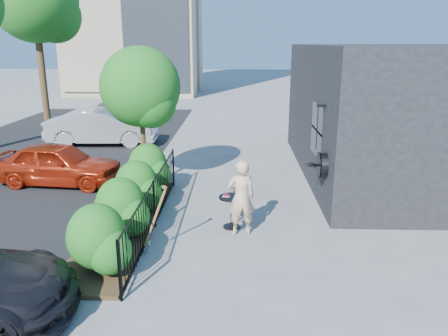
{
  "coord_description": "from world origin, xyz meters",
  "views": [
    {
      "loc": [
        0.39,
        -9.2,
        4.08
      ],
      "look_at": [
        0.06,
        0.75,
        1.2
      ],
      "focal_mm": 35.0,
      "sensor_mm": 36.0,
      "label": 1
    }
  ],
  "objects_px": {
    "woman": "(241,198)",
    "car_silver": "(102,127)",
    "shovel": "(154,224)",
    "patio_tree": "(143,92)",
    "street_tree_far": "(35,4)",
    "cafe_table": "(232,206)",
    "car_red": "(58,164)"
  },
  "relations": [
    {
      "from": "street_tree_far",
      "to": "patio_tree",
      "type": "bearing_deg",
      "value": -55.49
    },
    {
      "from": "woman",
      "to": "shovel",
      "type": "relative_size",
      "value": 1.15
    },
    {
      "from": "patio_tree",
      "to": "shovel",
      "type": "height_order",
      "value": "patio_tree"
    },
    {
      "from": "street_tree_far",
      "to": "shovel",
      "type": "height_order",
      "value": "street_tree_far"
    },
    {
      "from": "woman",
      "to": "shovel",
      "type": "xyz_separation_m",
      "value": [
        -1.72,
        -0.99,
        -0.2
      ]
    },
    {
      "from": "shovel",
      "to": "patio_tree",
      "type": "bearing_deg",
      "value": 103.51
    },
    {
      "from": "cafe_table",
      "to": "car_red",
      "type": "height_order",
      "value": "car_red"
    },
    {
      "from": "street_tree_far",
      "to": "car_silver",
      "type": "height_order",
      "value": "street_tree_far"
    },
    {
      "from": "car_red",
      "to": "woman",
      "type": "bearing_deg",
      "value": -116.0
    },
    {
      "from": "woman",
      "to": "shovel",
      "type": "bearing_deg",
      "value": 19.86
    },
    {
      "from": "shovel",
      "to": "car_red",
      "type": "distance_m",
      "value": 5.66
    },
    {
      "from": "street_tree_far",
      "to": "car_red",
      "type": "xyz_separation_m",
      "value": [
        5.02,
        -10.95,
        -5.29
      ]
    },
    {
      "from": "patio_tree",
      "to": "car_silver",
      "type": "distance_m",
      "value": 6.57
    },
    {
      "from": "shovel",
      "to": "cafe_table",
      "type": "bearing_deg",
      "value": 41.33
    },
    {
      "from": "woman",
      "to": "car_silver",
      "type": "height_order",
      "value": "woman"
    },
    {
      "from": "street_tree_far",
      "to": "shovel",
      "type": "bearing_deg",
      "value": -60.39
    },
    {
      "from": "patio_tree",
      "to": "car_red",
      "type": "relative_size",
      "value": 1.07
    },
    {
      "from": "car_red",
      "to": "car_silver",
      "type": "distance_m",
      "value": 5.26
    },
    {
      "from": "patio_tree",
      "to": "cafe_table",
      "type": "xyz_separation_m",
      "value": [
        2.49,
        -2.74,
        -2.25
      ]
    },
    {
      "from": "street_tree_far",
      "to": "cafe_table",
      "type": "xyz_separation_m",
      "value": [
        10.19,
        -13.94,
        -5.4
      ]
    },
    {
      "from": "cafe_table",
      "to": "woman",
      "type": "xyz_separation_m",
      "value": [
        0.2,
        -0.34,
        0.33
      ]
    },
    {
      "from": "street_tree_far",
      "to": "cafe_table",
      "type": "bearing_deg",
      "value": -53.83
    },
    {
      "from": "cafe_table",
      "to": "shovel",
      "type": "xyz_separation_m",
      "value": [
        -1.51,
        -1.33,
        0.13
      ]
    },
    {
      "from": "cafe_table",
      "to": "shovel",
      "type": "relative_size",
      "value": 0.54
    },
    {
      "from": "car_silver",
      "to": "patio_tree",
      "type": "bearing_deg",
      "value": -153.97
    },
    {
      "from": "street_tree_far",
      "to": "shovel",
      "type": "xyz_separation_m",
      "value": [
        8.68,
        -15.27,
        -5.27
      ]
    },
    {
      "from": "street_tree_far",
      "to": "woman",
      "type": "relative_size",
      "value": 4.91
    },
    {
      "from": "street_tree_far",
      "to": "car_red",
      "type": "height_order",
      "value": "street_tree_far"
    },
    {
      "from": "street_tree_far",
      "to": "cafe_table",
      "type": "height_order",
      "value": "street_tree_far"
    },
    {
      "from": "street_tree_far",
      "to": "car_red",
      "type": "relative_size",
      "value": 2.24
    },
    {
      "from": "patio_tree",
      "to": "street_tree_far",
      "type": "distance_m",
      "value": 13.95
    },
    {
      "from": "street_tree_far",
      "to": "woman",
      "type": "xyz_separation_m",
      "value": [
        10.4,
        -14.28,
        -5.07
      ]
    }
  ]
}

